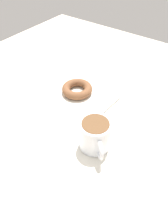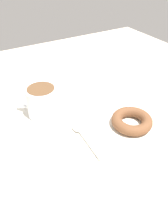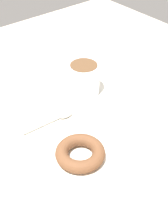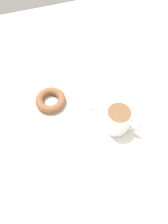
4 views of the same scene
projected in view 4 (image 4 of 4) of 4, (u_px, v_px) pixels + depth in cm
name	position (u px, v px, depth cm)	size (l,w,h in cm)	color
ground_plane	(77.00, 113.00, 72.83)	(120.00, 120.00, 2.00)	beige
napkin	(84.00, 115.00, 71.05)	(30.12, 30.12, 0.30)	white
coffee_cup	(118.00, 119.00, 65.31)	(9.60, 9.18, 8.08)	silver
donut	(51.00, 100.00, 72.44)	(10.21, 10.21, 2.68)	brown
spoon	(90.00, 100.00, 73.48)	(2.59, 13.01, 0.90)	#B7B2A8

